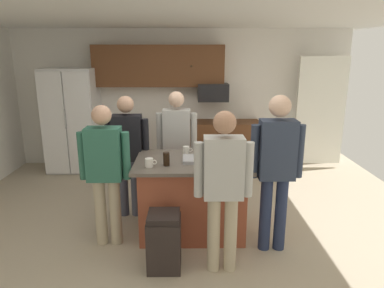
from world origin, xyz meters
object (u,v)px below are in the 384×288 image
at_px(mug_blue_stoneware, 149,163).
at_px(glass_dark_ale, 204,148).
at_px(microwave_over_range, 213,92).
at_px(kitchen_island, 192,196).
at_px(serving_tray, 201,159).
at_px(glass_stout_tall, 230,159).
at_px(person_guest_right, 276,163).
at_px(person_guest_left, 177,141).
at_px(refrigerator, 73,120).
at_px(person_guest_by_door, 128,149).
at_px(person_host_foreground, 223,183).
at_px(glass_short_whisky, 166,159).
at_px(trash_bin, 164,241).
at_px(person_elder_center, 105,167).
at_px(mug_ceramic_white, 186,150).

relative_size(mug_blue_stoneware, glass_dark_ale, 0.90).
bearing_deg(microwave_over_range, kitchen_island, -99.24).
bearing_deg(serving_tray, glass_stout_tall, -31.34).
distance_m(person_guest_right, person_guest_left, 1.64).
relative_size(kitchen_island, glass_stout_tall, 8.42).
bearing_deg(glass_dark_ale, microwave_over_range, 83.46).
bearing_deg(serving_tray, refrigerator, 133.22).
distance_m(mug_blue_stoneware, serving_tray, 0.63).
height_order(person_guest_by_door, serving_tray, person_guest_by_door).
relative_size(person_host_foreground, glass_dark_ale, 11.13).
bearing_deg(person_guest_right, person_guest_left, -23.31).
distance_m(glass_dark_ale, serving_tray, 0.32).
height_order(kitchen_island, person_host_foreground, person_host_foreground).
relative_size(glass_short_whisky, trash_bin, 0.25).
bearing_deg(person_guest_right, serving_tray, -0.90).
relative_size(kitchen_island, serving_tray, 3.08).
distance_m(person_elder_center, person_guest_right, 1.88).
xyz_separation_m(microwave_over_range, trash_bin, (-0.71, -3.28, -1.15)).
distance_m(microwave_over_range, trash_bin, 3.55).
bearing_deg(mug_blue_stoneware, glass_dark_ale, 39.26).
height_order(person_guest_right, person_guest_by_door, person_guest_right).
bearing_deg(mug_blue_stoneware, person_guest_right, -6.63).
distance_m(mug_ceramic_white, glass_dark_ale, 0.23).
bearing_deg(refrigerator, trash_bin, -59.10).
relative_size(person_host_foreground, glass_short_whisky, 10.81).
xyz_separation_m(person_host_foreground, mug_blue_stoneware, (-0.77, 0.55, 0.03)).
distance_m(person_guest_by_door, glass_short_whisky, 0.86).
bearing_deg(person_guest_right, person_elder_center, 19.98).
distance_m(microwave_over_range, person_guest_by_door, 2.47).
distance_m(refrigerator, serving_tray, 3.35).
bearing_deg(person_guest_right, person_host_foreground, 56.69).
distance_m(kitchen_island, mug_ceramic_white, 0.57).
height_order(microwave_over_range, person_guest_left, person_guest_left).
bearing_deg(person_host_foreground, person_guest_right, -77.77).
relative_size(kitchen_island, person_guest_right, 0.77).
distance_m(microwave_over_range, person_host_foreground, 3.36).
bearing_deg(person_guest_left, person_elder_center, -50.12).
distance_m(refrigerator, person_guest_left, 2.55).
relative_size(microwave_over_range, trash_bin, 0.92).
bearing_deg(person_elder_center, person_guest_right, -19.45).
height_order(mug_ceramic_white, glass_dark_ale, glass_dark_ale).
height_order(glass_stout_tall, trash_bin, glass_stout_tall).
relative_size(person_guest_right, glass_short_whisky, 11.46).
relative_size(person_host_foreground, glass_stout_tall, 10.27).
relative_size(person_guest_right, person_guest_by_door, 1.07).
distance_m(mug_blue_stoneware, trash_bin, 0.87).
height_order(person_guest_left, glass_dark_ale, person_guest_left).
relative_size(serving_tray, trash_bin, 0.72).
relative_size(mug_ceramic_white, glass_dark_ale, 0.81).
height_order(person_elder_center, person_host_foreground, person_host_foreground).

